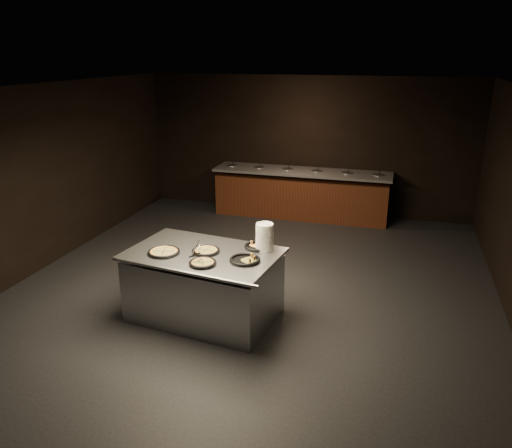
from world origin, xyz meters
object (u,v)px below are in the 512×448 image
at_px(serving_counter, 204,286).
at_px(pan_veggie_whole, 164,252).
at_px(plate_stack, 265,237).
at_px(pan_cheese_whole, 206,251).

distance_m(serving_counter, pan_veggie_whole, 0.70).
bearing_deg(serving_counter, plate_stack, 30.61).
bearing_deg(pan_veggie_whole, plate_stack, 21.74).
relative_size(serving_counter, plate_stack, 5.82).
relative_size(pan_veggie_whole, pan_cheese_whole, 1.15).
height_order(plate_stack, pan_veggie_whole, plate_stack).
bearing_deg(pan_cheese_whole, plate_stack, 22.64).
relative_size(serving_counter, pan_veggie_whole, 4.99).
distance_m(serving_counter, pan_cheese_whole, 0.50).
relative_size(serving_counter, pan_cheese_whole, 5.73).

